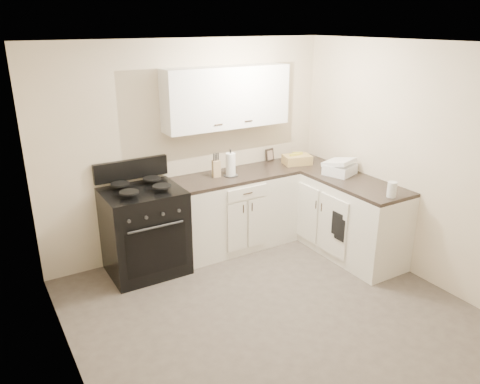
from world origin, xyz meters
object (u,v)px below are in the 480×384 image
countertop_grill (340,169)px  stove (145,233)px  knife_block (216,169)px  paper_towel (231,165)px  wicker_basket (297,160)px

countertop_grill → stove: bearing=145.7°
stove → knife_block: bearing=3.8°
knife_block → paper_towel: paper_towel is taller
wicker_basket → countertop_grill: bearing=-73.7°
stove → wicker_basket: size_ratio=2.93×
stove → paper_towel: bearing=0.1°
paper_towel → countertop_grill: bearing=-28.1°
knife_block → wicker_basket: (1.14, -0.07, -0.04)m
knife_block → countertop_grill: bearing=-16.8°
countertop_grill → paper_towel: bearing=132.8°
wicker_basket → countertop_grill: 0.63m
paper_towel → wicker_basket: 0.98m
knife_block → wicker_basket: size_ratio=0.57×
knife_block → wicker_basket: knife_block is taller
knife_block → countertop_grill: size_ratio=0.60×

